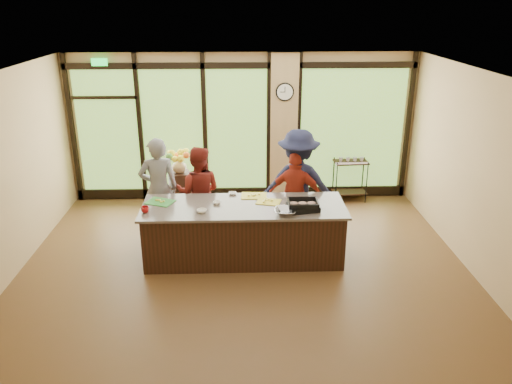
{
  "coord_description": "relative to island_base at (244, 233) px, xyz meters",
  "views": [
    {
      "loc": [
        -0.05,
        -6.93,
        3.95
      ],
      "look_at": [
        0.2,
        0.4,
        1.11
      ],
      "focal_mm": 35.0,
      "sensor_mm": 36.0,
      "label": 1
    }
  ],
  "objects": [
    {
      "name": "floor",
      "position": [
        0.0,
        -0.3,
        -0.44
      ],
      "size": [
        7.0,
        7.0,
        0.0
      ],
      "primitive_type": "plane",
      "color": "brown",
      "rests_on": "ground"
    },
    {
      "name": "ceiling",
      "position": [
        0.0,
        -0.3,
        2.56
      ],
      "size": [
        7.0,
        7.0,
        0.0
      ],
      "primitive_type": "plane",
      "rotation": [
        3.14,
        0.0,
        0.0
      ],
      "color": "white",
      "rests_on": "back_wall"
    },
    {
      "name": "back_wall",
      "position": [
        0.0,
        2.7,
        1.06
      ],
      "size": [
        7.0,
        0.0,
        7.0
      ],
      "primitive_type": "plane",
      "rotation": [
        1.57,
        0.0,
        0.0
      ],
      "color": "tan",
      "rests_on": "floor"
    },
    {
      "name": "left_wall",
      "position": [
        -3.5,
        -0.3,
        1.06
      ],
      "size": [
        0.0,
        6.0,
        6.0
      ],
      "primitive_type": "plane",
      "rotation": [
        1.57,
        0.0,
        1.57
      ],
      "color": "tan",
      "rests_on": "floor"
    },
    {
      "name": "right_wall",
      "position": [
        3.5,
        -0.3,
        1.06
      ],
      "size": [
        0.0,
        6.0,
        6.0
      ],
      "primitive_type": "plane",
      "rotation": [
        1.57,
        0.0,
        -1.57
      ],
      "color": "tan",
      "rests_on": "floor"
    },
    {
      "name": "window_wall",
      "position": [
        0.16,
        2.65,
        0.95
      ],
      "size": [
        6.9,
        0.12,
        3.0
      ],
      "color": "tan",
      "rests_on": "floor"
    },
    {
      "name": "island_base",
      "position": [
        0.0,
        0.0,
        0.0
      ],
      "size": [
        3.1,
        1.0,
        0.88
      ],
      "primitive_type": "cube",
      "color": "black",
      "rests_on": "floor"
    },
    {
      "name": "countertop",
      "position": [
        0.0,
        0.0,
        0.46
      ],
      "size": [
        3.2,
        1.1,
        0.04
      ],
      "primitive_type": "cube",
      "color": "#6C6159",
      "rests_on": "island_base"
    },
    {
      "name": "wall_clock",
      "position": [
        0.85,
        2.57,
        1.81
      ],
      "size": [
        0.36,
        0.04,
        0.36
      ],
      "color": "black",
      "rests_on": "window_wall"
    },
    {
      "name": "cook_left",
      "position": [
        -1.45,
        0.82,
        0.47
      ],
      "size": [
        0.73,
        0.56,
        1.81
      ],
      "primitive_type": "imported",
      "rotation": [
        0.0,
        0.0,
        3.34
      ],
      "color": "slate",
      "rests_on": "floor"
    },
    {
      "name": "cook_midleft",
      "position": [
        -0.77,
        0.85,
        0.38
      ],
      "size": [
        0.87,
        0.71,
        1.64
      ],
      "primitive_type": "imported",
      "rotation": [
        0.0,
        0.0,
        3.02
      ],
      "color": "maroon",
      "rests_on": "floor"
    },
    {
      "name": "cook_midright",
      "position": [
        0.9,
        0.69,
        0.36
      ],
      "size": [
        1.01,
        0.63,
        1.6
      ],
      "primitive_type": "imported",
      "rotation": [
        0.0,
        0.0,
        2.87
      ],
      "color": "#A82B19",
      "rests_on": "floor"
    },
    {
      "name": "cook_right",
      "position": [
        0.95,
        0.84,
        0.52
      ],
      "size": [
        1.3,
        0.82,
        1.92
      ],
      "primitive_type": "imported",
      "rotation": [
        0.0,
        0.0,
        3.05
      ],
      "color": "#1A1D39",
      "rests_on": "floor"
    },
    {
      "name": "roasting_pan",
      "position": [
        0.91,
        -0.2,
        0.52
      ],
      "size": [
        0.51,
        0.43,
        0.08
      ],
      "primitive_type": "cube",
      "rotation": [
        0.0,
        0.0,
        0.19
      ],
      "color": "black",
      "rests_on": "countertop"
    },
    {
      "name": "mixing_bowl",
      "position": [
        0.63,
        -0.36,
        0.52
      ],
      "size": [
        0.36,
        0.36,
        0.08
      ],
      "primitive_type": "imported",
      "rotation": [
        0.0,
        0.0,
        -0.09
      ],
      "color": "silver",
      "rests_on": "countertop"
    },
    {
      "name": "cutting_board_left",
      "position": [
        -1.33,
        0.18,
        0.49
      ],
      "size": [
        0.51,
        0.45,
        0.01
      ],
      "primitive_type": "cube",
      "rotation": [
        0.0,
        0.0,
        -0.4
      ],
      "color": "green",
      "rests_on": "countertop"
    },
    {
      "name": "cutting_board_center",
      "position": [
        0.18,
        0.39,
        0.49
      ],
      "size": [
        0.43,
        0.33,
        0.01
      ],
      "primitive_type": "cube",
      "rotation": [
        0.0,
        0.0,
        -0.05
      ],
      "color": "gold",
      "rests_on": "countertop"
    },
    {
      "name": "cutting_board_right",
      "position": [
        0.4,
        0.13,
        0.49
      ],
      "size": [
        0.44,
        0.37,
        0.01
      ],
      "primitive_type": "cube",
      "rotation": [
        0.0,
        0.0,
        -0.26
      ],
      "color": "gold",
      "rests_on": "countertop"
    },
    {
      "name": "prep_bowl_near",
      "position": [
        -0.64,
        -0.25,
        0.5
      ],
      "size": [
        0.16,
        0.16,
        0.05
      ],
      "primitive_type": "imported",
      "rotation": [
        0.0,
        0.0,
        -0.08
      ],
      "color": "white",
      "rests_on": "countertop"
    },
    {
      "name": "prep_bowl_mid",
      "position": [
        -0.42,
        0.08,
        0.5
      ],
      "size": [
        0.13,
        0.13,
        0.04
      ],
      "primitive_type": "imported",
      "rotation": [
        0.0,
        0.0,
        0.02
      ],
      "color": "white",
      "rests_on": "countertop"
    },
    {
      "name": "prep_bowl_far",
      "position": [
        -0.18,
        0.49,
        0.5
      ],
      "size": [
        0.14,
        0.14,
        0.03
      ],
      "primitive_type": "imported",
      "rotation": [
        0.0,
        0.0,
        0.09
      ],
      "color": "white",
      "rests_on": "countertop"
    },
    {
      "name": "red_ramekin",
      "position": [
        -1.5,
        -0.22,
        0.53
      ],
      "size": [
        0.13,
        0.13,
        0.1
      ],
      "primitive_type": "imported",
      "rotation": [
        0.0,
        0.0,
        0.05
      ],
      "color": "#A91013",
      "rests_on": "countertop"
    },
    {
      "name": "flower_stand",
      "position": [
        -1.23,
        1.99,
        -0.04
      ],
      "size": [
        0.49,
        0.49,
        0.8
      ],
      "primitive_type": "cube",
      "rotation": [
        0.0,
        0.0,
        0.28
      ],
      "color": "black",
      "rests_on": "floor"
    },
    {
      "name": "flower_vase",
      "position": [
        -1.23,
        1.99,
        0.51
      ],
      "size": [
        0.34,
        0.34,
        0.3
      ],
      "primitive_type": "imported",
      "rotation": [
        0.0,
        0.0,
        0.21
      ],
      "color": "#9B7C54",
      "rests_on": "flower_stand"
    },
    {
      "name": "bar_cart",
      "position": [
        2.23,
        2.45,
        0.12
      ],
      "size": [
        0.71,
        0.44,
        0.94
      ],
      "rotation": [
        0.0,
        0.0,
        0.07
      ],
      "color": "black",
      "rests_on": "floor"
    }
  ]
}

